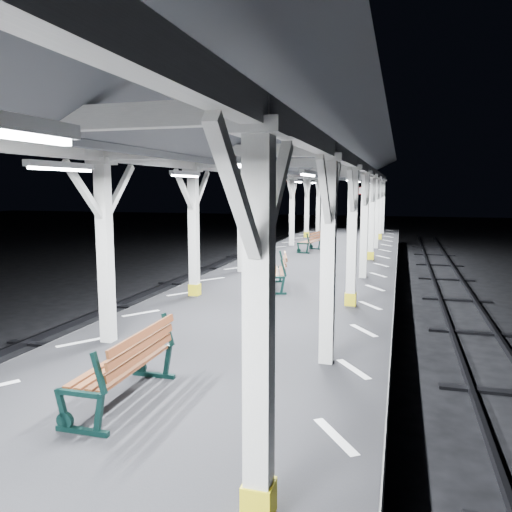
% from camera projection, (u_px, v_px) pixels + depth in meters
% --- Properties ---
extents(ground, '(120.00, 120.00, 0.00)m').
position_uv_depth(ground, '(245.00, 367.00, 10.65)').
color(ground, black).
rests_on(ground, ground).
extents(platform, '(6.00, 50.00, 1.00)m').
position_uv_depth(platform, '(245.00, 344.00, 10.58)').
color(platform, black).
rests_on(platform, ground).
extents(hazard_stripes_left, '(1.00, 48.00, 0.01)m').
position_uv_depth(hazard_stripes_left, '(141.00, 313.00, 11.19)').
color(hazard_stripes_left, silver).
rests_on(hazard_stripes_left, platform).
extents(hazard_stripes_right, '(1.00, 48.00, 0.01)m').
position_uv_depth(hazard_stripes_right, '(363.00, 331.00, 9.84)').
color(hazard_stripes_right, silver).
rests_on(hazard_stripes_right, platform).
extents(track_left, '(2.20, 60.00, 0.16)m').
position_uv_depth(track_left, '(48.00, 343.00, 12.02)').
color(track_left, '#2D2D33').
rests_on(track_left, ground).
extents(track_right, '(2.20, 60.00, 0.16)m').
position_uv_depth(track_right, '(502.00, 390.00, 9.26)').
color(track_right, '#2D2D33').
rests_on(track_right, ground).
extents(canopy, '(5.40, 49.00, 4.65)m').
position_uv_depth(canopy, '(244.00, 150.00, 10.02)').
color(canopy, silver).
rests_on(canopy, platform).
extents(bench_near, '(0.73, 1.87, 1.01)m').
position_uv_depth(bench_near, '(129.00, 363.00, 6.47)').
color(bench_near, black).
rests_on(bench_near, platform).
extents(bench_mid, '(1.09, 1.89, 0.97)m').
position_uv_depth(bench_mid, '(278.00, 270.00, 13.94)').
color(bench_mid, black).
rests_on(bench_mid, platform).
extents(bench_far, '(0.87, 1.71, 0.88)m').
position_uv_depth(bench_far, '(312.00, 241.00, 22.04)').
color(bench_far, black).
rests_on(bench_far, platform).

